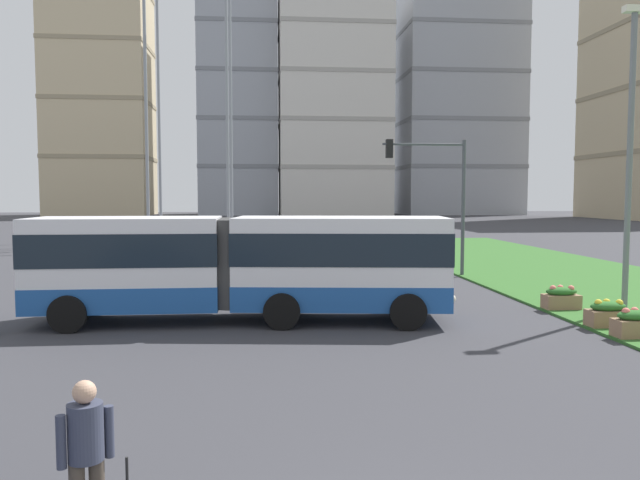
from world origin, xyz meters
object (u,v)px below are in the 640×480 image
Objects in this scene: traffic_light_far_right at (437,183)px; apartment_tower_west at (100,77)px; flower_planter_3 at (636,323)px; flower_planter_4 at (608,313)px; apartment_tower_eastcentre at (455,104)px; streetlight_median at (630,147)px; apartment_tower_westcentre at (239,101)px; pedestrian_crossing at (86,451)px; flower_planter_5 at (561,298)px; apartment_tower_centre at (333,103)px; articulated_bus at (242,264)px.

traffic_light_far_right is 0.12× the size of apartment_tower_west.
flower_planter_4 is at bearing 90.00° from flower_planter_3.
flower_planter_4 is at bearing -105.49° from apartment_tower_eastcentre.
flower_planter_4 is 0.03× the size of apartment_tower_eastcentre.
apartment_tower_westcentre is at bearing 98.67° from streetlight_median.
apartment_tower_eastcentre is at bearing 74.51° from flower_planter_4.
flower_planter_5 is at bearing 46.85° from pedestrian_crossing.
apartment_tower_centre is at bearing -166.12° from apartment_tower_eastcentre.
streetlight_median is at bearing -68.01° from traffic_light_far_right.
apartment_tower_eastcentre is (38.15, 99.93, 19.63)m from articulated_bus.
pedestrian_crossing is 0.29× the size of traffic_light_far_right.
flower_planter_5 is 0.02× the size of apartment_tower_west.
apartment_tower_westcentre is at bearing 162.56° from apartment_tower_centre.
flower_planter_3 is 1.00× the size of flower_planter_4.
apartment_tower_centre is at bearing -17.44° from apartment_tower_westcentre.
flower_planter_3 is 0.03× the size of apartment_tower_westcentre.
apartment_tower_west is at bearing 112.18° from streetlight_median.
flower_planter_5 is (11.17, 11.92, -0.58)m from pedestrian_crossing.
flower_planter_4 is (0.00, 1.26, 0.00)m from flower_planter_3.
apartment_tower_eastcentre reaches higher than streetlight_median.
flower_planter_3 is 12.87m from traffic_light_far_right.
traffic_light_far_right is at bearing 100.82° from flower_planter_5.
apartment_tower_west is 24.89m from apartment_tower_westcentre.
flower_planter_5 is at bearing -79.18° from traffic_light_far_right.
apartment_tower_west reaches higher than traffic_light_far_right.
streetlight_median is at bearing 1.38° from articulated_bus.
traffic_light_far_right is at bearing 47.10° from articulated_bus.
apartment_tower_centre reaches higher than traffic_light_far_right.
apartment_tower_west is at bearing -177.93° from apartment_tower_eastcentre.
flower_planter_3 is 99.25m from apartment_tower_centre.
pedestrian_crossing reaches higher than flower_planter_4.
streetlight_median reaches higher than pedestrian_crossing.
traffic_light_far_right is at bearing -82.68° from apartment_tower_westcentre.
apartment_tower_eastcentre is (41.44, 0.66, 0.27)m from apartment_tower_westcentre.
flower_planter_3 is 105.41m from apartment_tower_westcentre.
apartment_tower_west reaches higher than apartment_tower_eastcentre.
apartment_tower_westcentre is 0.99× the size of apartment_tower_eastcentre.
apartment_tower_westcentre is (-13.19, 102.54, 20.59)m from flower_planter_3.
articulated_bus is 0.28× the size of apartment_tower_eastcentre.
articulated_bus reaches higher than flower_planter_4.
flower_planter_3 is at bearing -92.28° from apartment_tower_centre.
apartment_tower_centre is at bearing 86.32° from traffic_light_far_right.
flower_planter_4 is at bearing -129.60° from streetlight_median.
apartment_tower_west reaches higher than apartment_tower_centre.
articulated_bus is 12.29m from streetlight_median.
pedestrian_crossing is 16.35m from flower_planter_5.
pedestrian_crossing is at bearing -98.14° from apartment_tower_centre.
apartment_tower_eastcentre reaches higher than flower_planter_3.
apartment_tower_eastcentre is at bearing 75.19° from streetlight_median.
apartment_tower_west is at bearing 111.28° from flower_planter_5.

